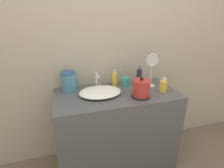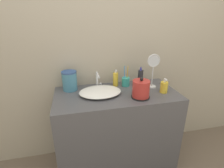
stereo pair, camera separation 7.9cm
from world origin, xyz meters
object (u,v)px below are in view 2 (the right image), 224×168
(toothbrush_cup, at_px, (126,82))
(electric_kettle, at_px, (141,90))
(faucet, at_px, (98,79))
(shampoo_bottle, at_px, (116,79))
(vanity_mirror, at_px, (153,68))
(lotion_bottle, at_px, (164,87))
(water_pitcher, at_px, (70,81))
(mouthwash_bottle, at_px, (140,78))

(toothbrush_cup, bearing_deg, electric_kettle, -80.67)
(faucet, bearing_deg, shampoo_bottle, 3.66)
(faucet, bearing_deg, electric_kettle, -42.57)
(toothbrush_cup, xyz_separation_m, shampoo_bottle, (-0.10, 0.03, 0.03))
(vanity_mirror, bearing_deg, electric_kettle, -134.32)
(lotion_bottle, bearing_deg, shampoo_bottle, 146.91)
(water_pitcher, bearing_deg, vanity_mirror, -7.54)
(faucet, xyz_separation_m, water_pitcher, (-0.28, 0.01, 0.00))
(electric_kettle, xyz_separation_m, shampoo_bottle, (-0.15, 0.33, -0.00))
(water_pitcher, bearing_deg, toothbrush_cup, -1.97)
(faucet, distance_m, shampoo_bottle, 0.19)
(electric_kettle, bearing_deg, lotion_bottle, 12.21)
(mouthwash_bottle, xyz_separation_m, vanity_mirror, (0.10, -0.07, 0.12))
(mouthwash_bottle, height_order, vanity_mirror, vanity_mirror)
(faucet, relative_size, shampoo_bottle, 0.92)
(lotion_bottle, distance_m, water_pitcher, 0.93)
(electric_kettle, bearing_deg, water_pitcher, 152.77)
(toothbrush_cup, bearing_deg, vanity_mirror, -19.42)
(toothbrush_cup, xyz_separation_m, water_pitcher, (-0.58, 0.02, 0.05))
(lotion_bottle, xyz_separation_m, water_pitcher, (-0.89, 0.27, 0.04))
(faucet, bearing_deg, mouthwash_bottle, -4.78)
(faucet, relative_size, electric_kettle, 0.84)
(water_pitcher, bearing_deg, mouthwash_bottle, -3.46)
(vanity_mirror, bearing_deg, shampoo_bottle, 162.25)
(vanity_mirror, bearing_deg, mouthwash_bottle, 147.53)
(vanity_mirror, bearing_deg, faucet, 169.34)
(lotion_bottle, bearing_deg, mouthwash_bottle, 125.60)
(faucet, distance_m, electric_kettle, 0.47)
(lotion_bottle, relative_size, mouthwash_bottle, 0.67)
(lotion_bottle, relative_size, shampoo_bottle, 0.80)
(shampoo_bottle, xyz_separation_m, mouthwash_bottle, (0.26, -0.05, 0.01))
(electric_kettle, relative_size, lotion_bottle, 1.36)
(shampoo_bottle, distance_m, water_pitcher, 0.47)
(faucet, height_order, vanity_mirror, vanity_mirror)
(shampoo_bottle, bearing_deg, electric_kettle, -64.77)
(water_pitcher, bearing_deg, electric_kettle, -27.23)
(mouthwash_bottle, distance_m, vanity_mirror, 0.17)
(toothbrush_cup, bearing_deg, faucet, 177.44)
(shampoo_bottle, bearing_deg, lotion_bottle, -33.09)
(electric_kettle, bearing_deg, mouthwash_bottle, 69.70)
(shampoo_bottle, distance_m, vanity_mirror, 0.40)
(shampoo_bottle, xyz_separation_m, vanity_mirror, (0.36, -0.12, 0.13))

